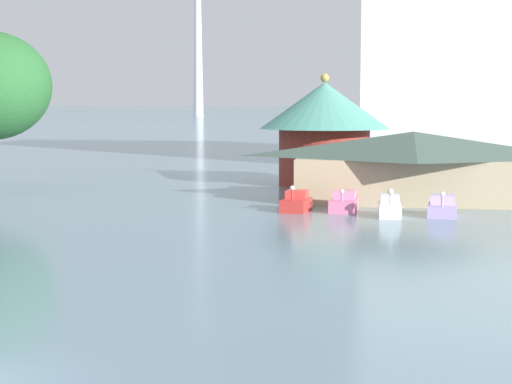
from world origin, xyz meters
TOP-DOWN VIEW (x-y plane):
  - pedal_boat_red at (5.03, 32.91)m, footprint 1.90×2.68m
  - pedal_boat_pink at (7.99, 33.34)m, footprint 1.80×2.93m
  - pedal_boat_white at (10.80, 31.23)m, footprint 1.34×2.49m
  - pedal_boat_lavender at (13.93, 31.80)m, footprint 1.93×2.65m
  - boathouse at (12.51, 39.18)m, footprint 17.02×8.53m
  - green_roof_pavilion at (5.81, 49.15)m, footprint 10.54×10.54m

SIDE VIEW (x-z plane):
  - pedal_boat_lavender at x=13.93m, z-range -0.29..1.32m
  - pedal_boat_pink at x=7.99m, z-range -0.24..1.28m
  - pedal_boat_red at x=5.03m, z-range -0.33..1.39m
  - pedal_boat_white at x=10.80m, z-range -0.35..1.45m
  - boathouse at x=12.51m, z-range 0.12..4.93m
  - green_roof_pavilion at x=5.81m, z-range 0.38..9.46m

